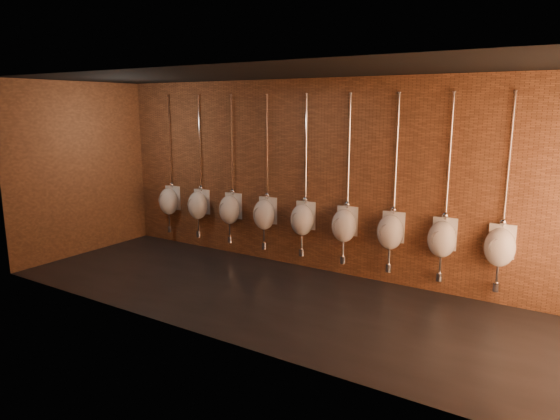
{
  "coord_description": "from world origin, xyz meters",
  "views": [
    {
      "loc": [
        3.84,
        -5.79,
        2.76
      ],
      "look_at": [
        -0.41,
        0.9,
        1.1
      ],
      "focal_mm": 32.0,
      "sensor_mm": 36.0,
      "label": 1
    }
  ],
  "objects_px": {
    "urinal_6": "(391,231)",
    "urinal_7": "(442,238)",
    "urinal_3": "(264,214)",
    "urinal_4": "(302,219)",
    "urinal_8": "(500,246)",
    "urinal_5": "(344,225)",
    "urinal_1": "(198,204)",
    "urinal_2": "(230,209)",
    "urinal_0": "(169,200)"
  },
  "relations": [
    {
      "from": "urinal_8",
      "to": "urinal_5",
      "type": "bearing_deg",
      "value": 180.0
    },
    {
      "from": "urinal_7",
      "to": "urinal_2",
      "type": "bearing_deg",
      "value": 180.0
    },
    {
      "from": "urinal_1",
      "to": "urinal_6",
      "type": "relative_size",
      "value": 1.0
    },
    {
      "from": "urinal_2",
      "to": "urinal_4",
      "type": "distance_m",
      "value": 1.56
    },
    {
      "from": "urinal_0",
      "to": "urinal_1",
      "type": "xyz_separation_m",
      "value": [
        0.78,
        0.0,
        0.0
      ]
    },
    {
      "from": "urinal_2",
      "to": "urinal_8",
      "type": "relative_size",
      "value": 1.0
    },
    {
      "from": "urinal_7",
      "to": "urinal_8",
      "type": "height_order",
      "value": "same"
    },
    {
      "from": "urinal_6",
      "to": "urinal_5",
      "type": "bearing_deg",
      "value": 180.0
    },
    {
      "from": "urinal_8",
      "to": "urinal_6",
      "type": "bearing_deg",
      "value": 180.0
    },
    {
      "from": "urinal_6",
      "to": "urinal_4",
      "type": "bearing_deg",
      "value": 180.0
    },
    {
      "from": "urinal_2",
      "to": "urinal_5",
      "type": "bearing_deg",
      "value": 0.0
    },
    {
      "from": "urinal_0",
      "to": "urinal_8",
      "type": "distance_m",
      "value": 6.22
    },
    {
      "from": "urinal_6",
      "to": "urinal_8",
      "type": "height_order",
      "value": "same"
    },
    {
      "from": "urinal_3",
      "to": "urinal_4",
      "type": "relative_size",
      "value": 1.0
    },
    {
      "from": "urinal_3",
      "to": "urinal_8",
      "type": "height_order",
      "value": "same"
    },
    {
      "from": "urinal_4",
      "to": "urinal_5",
      "type": "xyz_separation_m",
      "value": [
        0.78,
        0.0,
        0.0
      ]
    },
    {
      "from": "urinal_5",
      "to": "urinal_6",
      "type": "relative_size",
      "value": 1.0
    },
    {
      "from": "urinal_1",
      "to": "urinal_2",
      "type": "relative_size",
      "value": 1.0
    },
    {
      "from": "urinal_3",
      "to": "urinal_7",
      "type": "xyz_separation_m",
      "value": [
        3.11,
        0.0,
        0.0
      ]
    },
    {
      "from": "urinal_7",
      "to": "urinal_8",
      "type": "bearing_deg",
      "value": 0.0
    },
    {
      "from": "urinal_8",
      "to": "urinal_3",
      "type": "bearing_deg",
      "value": 180.0
    },
    {
      "from": "urinal_5",
      "to": "urinal_6",
      "type": "distance_m",
      "value": 0.78
    },
    {
      "from": "urinal_8",
      "to": "urinal_2",
      "type": "bearing_deg",
      "value": 180.0
    },
    {
      "from": "urinal_1",
      "to": "urinal_5",
      "type": "xyz_separation_m",
      "value": [
        3.11,
        0.0,
        0.0
      ]
    },
    {
      "from": "urinal_5",
      "to": "urinal_2",
      "type": "bearing_deg",
      "value": 180.0
    },
    {
      "from": "urinal_0",
      "to": "urinal_2",
      "type": "bearing_deg",
      "value": 0.0
    },
    {
      "from": "urinal_3",
      "to": "urinal_7",
      "type": "relative_size",
      "value": 1.0
    },
    {
      "from": "urinal_0",
      "to": "urinal_2",
      "type": "distance_m",
      "value": 1.56
    },
    {
      "from": "urinal_4",
      "to": "urinal_1",
      "type": "bearing_deg",
      "value": 180.0
    },
    {
      "from": "urinal_0",
      "to": "urinal_1",
      "type": "bearing_deg",
      "value": 0.0
    },
    {
      "from": "urinal_2",
      "to": "urinal_3",
      "type": "xyz_separation_m",
      "value": [
        0.78,
        0.0,
        0.0
      ]
    },
    {
      "from": "urinal_4",
      "to": "urinal_3",
      "type": "bearing_deg",
      "value": 180.0
    },
    {
      "from": "urinal_1",
      "to": "urinal_2",
      "type": "bearing_deg",
      "value": 0.0
    },
    {
      "from": "urinal_0",
      "to": "urinal_8",
      "type": "xyz_separation_m",
      "value": [
        6.22,
        0.0,
        0.0
      ]
    },
    {
      "from": "urinal_5",
      "to": "urinal_8",
      "type": "bearing_deg",
      "value": 0.0
    },
    {
      "from": "urinal_4",
      "to": "urinal_6",
      "type": "relative_size",
      "value": 1.0
    },
    {
      "from": "urinal_5",
      "to": "urinal_8",
      "type": "xyz_separation_m",
      "value": [
        2.33,
        0.0,
        0.0
      ]
    },
    {
      "from": "urinal_1",
      "to": "urinal_8",
      "type": "distance_m",
      "value": 5.44
    },
    {
      "from": "urinal_4",
      "to": "urinal_7",
      "type": "bearing_deg",
      "value": 0.0
    },
    {
      "from": "urinal_2",
      "to": "urinal_6",
      "type": "xyz_separation_m",
      "value": [
        3.11,
        0.0,
        0.0
      ]
    },
    {
      "from": "urinal_6",
      "to": "urinal_7",
      "type": "xyz_separation_m",
      "value": [
        0.78,
        0.0,
        0.0
      ]
    },
    {
      "from": "urinal_5",
      "to": "urinal_6",
      "type": "height_order",
      "value": "same"
    },
    {
      "from": "urinal_4",
      "to": "urinal_0",
      "type": "bearing_deg",
      "value": 180.0
    },
    {
      "from": "urinal_1",
      "to": "urinal_8",
      "type": "height_order",
      "value": "same"
    },
    {
      "from": "urinal_3",
      "to": "urinal_6",
      "type": "distance_m",
      "value": 2.33
    },
    {
      "from": "urinal_1",
      "to": "urinal_6",
      "type": "distance_m",
      "value": 3.89
    },
    {
      "from": "urinal_3",
      "to": "urinal_0",
      "type": "bearing_deg",
      "value": 180.0
    },
    {
      "from": "urinal_0",
      "to": "urinal_2",
      "type": "xyz_separation_m",
      "value": [
        1.56,
        0.0,
        0.0
      ]
    },
    {
      "from": "urinal_6",
      "to": "urinal_8",
      "type": "distance_m",
      "value": 1.56
    },
    {
      "from": "urinal_2",
      "to": "urinal_4",
      "type": "relative_size",
      "value": 1.0
    }
  ]
}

